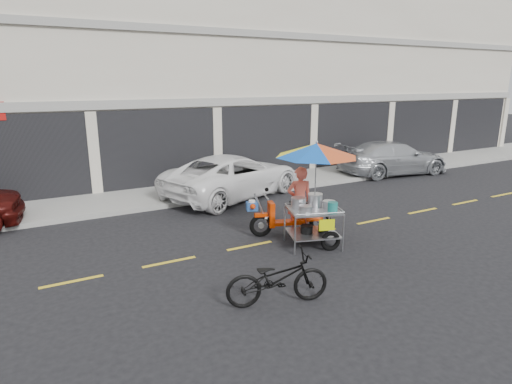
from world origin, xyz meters
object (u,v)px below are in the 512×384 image
near_bicycle (277,279)px  food_vendor_rig (309,178)px  white_pickup (233,176)px  silver_pickup (393,158)px

near_bicycle → food_vendor_rig: 3.43m
white_pickup → near_bicycle: bearing=140.0°
silver_pickup → near_bicycle: (-10.01, -7.06, -0.21)m
near_bicycle → food_vendor_rig: food_vendor_rig is taller
silver_pickup → food_vendor_rig: size_ratio=1.90×
white_pickup → food_vendor_rig: bearing=156.9°
silver_pickup → food_vendor_rig: 9.12m
white_pickup → silver_pickup: 7.51m
white_pickup → silver_pickup: (7.51, 0.03, -0.02)m
silver_pickup → food_vendor_rig: food_vendor_rig is taller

